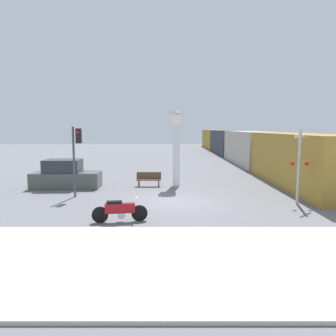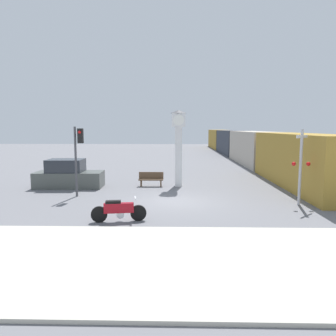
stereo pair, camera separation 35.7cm
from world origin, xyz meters
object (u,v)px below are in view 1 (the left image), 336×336
(bench, at_px, (150,179))
(railroad_crossing_signal, at_px, (300,164))
(clock_tower, at_px, (177,137))
(freight_train, at_px, (236,144))
(motorcycle, at_px, (120,210))
(parked_car, at_px, (66,176))
(traffic_light, at_px, (77,149))

(bench, bearing_deg, railroad_crossing_signal, -33.07)
(clock_tower, bearing_deg, freight_train, 68.68)
(railroad_crossing_signal, bearing_deg, freight_train, 85.39)
(motorcycle, bearing_deg, parked_car, 111.49)
(motorcycle, distance_m, traffic_light, 6.12)
(railroad_crossing_signal, height_order, bench, railroad_crossing_signal)
(freight_train, relative_size, bench, 33.24)
(railroad_crossing_signal, xyz_separation_m, parked_car, (-12.91, 4.50, -1.28))
(freight_train, relative_size, traffic_light, 13.83)
(bench, bearing_deg, parked_car, -174.52)
(traffic_light, relative_size, railroad_crossing_signal, 1.04)
(traffic_light, height_order, railroad_crossing_signal, traffic_light)
(motorcycle, bearing_deg, clock_tower, 63.81)
(traffic_light, xyz_separation_m, bench, (3.73, 3.25, -2.17))
(railroad_crossing_signal, relative_size, parked_car, 0.87)
(traffic_light, relative_size, bench, 2.40)
(railroad_crossing_signal, bearing_deg, clock_tower, 139.37)
(parked_car, bearing_deg, freight_train, 52.83)
(clock_tower, xyz_separation_m, railroad_crossing_signal, (5.91, -5.07, -1.19))
(clock_tower, distance_m, bench, 3.25)
(motorcycle, distance_m, parked_car, 8.85)
(traffic_light, xyz_separation_m, parked_car, (-1.51, 2.75, -1.91))
(clock_tower, relative_size, bench, 3.06)
(clock_tower, bearing_deg, traffic_light, -148.87)
(traffic_light, bearing_deg, bench, 41.11)
(railroad_crossing_signal, distance_m, parked_car, 13.73)
(bench, height_order, parked_car, parked_car)
(traffic_light, distance_m, railroad_crossing_signal, 11.55)
(railroad_crossing_signal, distance_m, bench, 9.29)
(motorcycle, xyz_separation_m, bench, (0.70, 8.10, 0.02))
(motorcycle, height_order, clock_tower, clock_tower)
(parked_car, bearing_deg, bench, 3.84)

